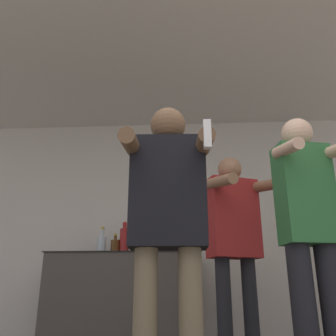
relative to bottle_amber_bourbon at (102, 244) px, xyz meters
name	(u,v)px	position (x,y,z in m)	size (l,w,h in m)	color
wall_back	(193,229)	(0.93, 0.33, 0.20)	(7.00, 0.06, 2.55)	silver
ceiling_slab	(190,41)	(0.93, -1.21, 1.50)	(7.00, 3.54, 0.05)	silver
counter	(125,306)	(0.26, 0.00, -0.59)	(1.50, 0.64, 0.97)	#47423D
bottle_amber_bourbon	(102,244)	(0.00, 0.00, 0.00)	(0.09, 0.09, 0.28)	silver
bottle_green_wine	(181,245)	(0.81, 0.00, -0.02)	(0.06, 0.06, 0.24)	silver
bottle_clear_vodka	(124,240)	(0.23, 0.00, 0.03)	(0.09, 0.09, 0.33)	maroon
bottle_short_whiskey	(135,241)	(0.34, 0.00, 0.03)	(0.06, 0.06, 0.32)	black
bottle_tall_gin	(115,247)	(0.14, 0.00, -0.03)	(0.09, 0.09, 0.21)	#563314
person_woman_foreground	(168,217)	(0.79, -1.88, -0.12)	(0.48, 0.46, 1.59)	#75664C
person_man_side	(310,232)	(1.64, -1.44, -0.14)	(0.45, 0.47, 1.71)	black
person_spectator_back	(234,234)	(1.25, -0.81, -0.04)	(0.59, 0.63, 1.68)	black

